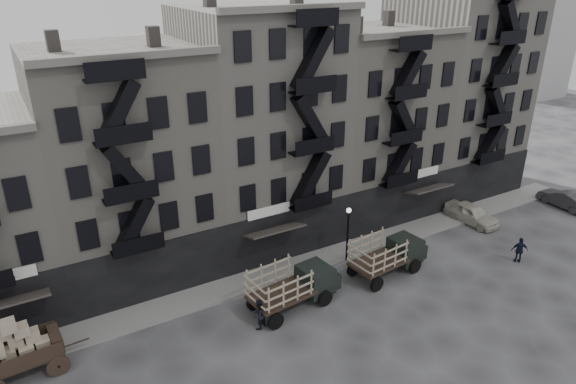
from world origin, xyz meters
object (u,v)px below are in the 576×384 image
horse (11,357)px  stake_truck_east (388,252)px  car_far (564,199)px  stake_truck_west (293,283)px  wagon (15,344)px  policeman (520,250)px  car_east (472,214)px  pedestrian_mid (259,314)px

horse → stake_truck_east: 23.18m
stake_truck_east → car_far: stake_truck_east is taller
horse → stake_truck_west: bearing=-99.5°
stake_truck_east → wagon: bearing=168.9°
wagon → horse: bearing=118.6°
car_far → policeman: bearing=20.6°
car_east → car_far: 9.59m
pedestrian_mid → horse: bearing=-40.7°
horse → stake_truck_east: stake_truck_east is taller
horse → policeman: 32.74m
horse → wagon: bearing=-148.3°
car_east → pedestrian_mid: (-21.40, -3.31, 0.17)m
wagon → stake_truck_west: 15.26m
car_east → policeman: (-1.97, -6.07, 0.17)m
stake_truck_west → stake_truck_east: stake_truck_west is taller
wagon → car_east: (33.74, 0.51, -1.23)m
stake_truck_east → policeman: (9.13, -3.59, -0.73)m
policeman → car_east: bearing=-70.9°
wagon → stake_truck_east: wagon is taller
horse → pedestrian_mid: bearing=-105.1°
car_east → car_far: (9.38, -2.00, -0.05)m
stake_truck_east → policeman: bearing=-27.6°
stake_truck_east → policeman: stake_truck_east is taller
wagon → car_far: 43.16m
car_east → policeman: bearing=-112.8°
car_far → policeman: 12.06m
car_far → pedestrian_mid: (-30.78, -1.31, 0.22)m
stake_truck_east → car_east: bearing=6.5°
stake_truck_east → pedestrian_mid: stake_truck_east is taller
horse → stake_truck_east: (23.02, -2.58, 0.84)m
policeman → wagon: bearing=27.1°
wagon → pedestrian_mid: size_ratio=2.23×
horse → policeman: size_ratio=1.05×
stake_truck_east → car_far: (20.48, 0.47, -0.95)m
horse → car_far: horse is taller
car_far → pedestrian_mid: pedestrian_mid is taller
stake_truck_east → pedestrian_mid: (-10.30, -0.84, -0.72)m
horse → car_east: size_ratio=0.43×
wagon → pedestrian_mid: wagon is taller
horse → car_east: bearing=-90.2°
car_east → pedestrian_mid: size_ratio=2.41×
stake_truck_west → car_east: 18.80m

